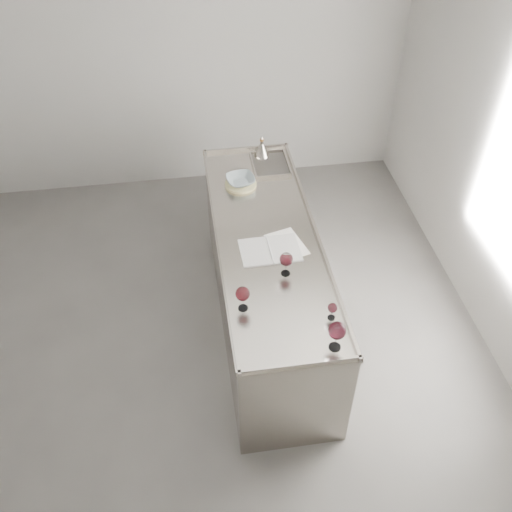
{
  "coord_description": "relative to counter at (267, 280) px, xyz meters",
  "views": [
    {
      "loc": [
        -0.06,
        -2.85,
        3.73
      ],
      "look_at": [
        0.37,
        0.02,
        1.02
      ],
      "focal_mm": 40.0,
      "sensor_mm": 36.0,
      "label": 1
    }
  ],
  "objects": [
    {
      "name": "room_shell",
      "position": [
        -0.5,
        -0.3,
        0.93
      ],
      "size": [
        4.54,
        5.04,
        2.84
      ],
      "color": "#52504D",
      "rests_on": "ground"
    },
    {
      "name": "loose_paper_top",
      "position": [
        0.12,
        -0.11,
        0.47
      ],
      "size": [
        0.31,
        0.37,
        0.0
      ],
      "primitive_type": "cube",
      "rotation": [
        0.0,
        0.0,
        0.27
      ],
      "color": "white",
      "rests_on": "counter"
    },
    {
      "name": "wine_glass_right",
      "position": [
        0.24,
        -1.08,
        0.62
      ],
      "size": [
        0.11,
        0.11,
        0.21
      ],
      "rotation": [
        0.0,
        0.0,
        -0.16
      ],
      "color": "white",
      "rests_on": "counter"
    },
    {
      "name": "trivet",
      "position": [
        -0.11,
        0.67,
        0.48
      ],
      "size": [
        0.33,
        0.33,
        0.02
      ],
      "primitive_type": "cylinder",
      "rotation": [
        0.0,
        0.0,
        -0.33
      ],
      "color": "#D1C787",
      "rests_on": "counter"
    },
    {
      "name": "wine_glass_small",
      "position": [
        0.27,
        -0.85,
        0.56
      ],
      "size": [
        0.06,
        0.06,
        0.13
      ],
      "rotation": [
        0.0,
        0.0,
        -0.39
      ],
      "color": "white",
      "rests_on": "counter"
    },
    {
      "name": "wine_glass_left",
      "position": [
        -0.28,
        -0.68,
        0.6
      ],
      "size": [
        0.09,
        0.09,
        0.19
      ],
      "rotation": [
        0.0,
        0.0,
        0.37
      ],
      "color": "white",
      "rests_on": "counter"
    },
    {
      "name": "wine_funnel",
      "position": [
        0.13,
        1.08,
        0.53
      ],
      "size": [
        0.14,
        0.14,
        0.21
      ],
      "rotation": [
        0.0,
        0.0,
        0.02
      ],
      "color": "gray",
      "rests_on": "counter"
    },
    {
      "name": "counter",
      "position": [
        0.0,
        0.0,
        0.0
      ],
      "size": [
        0.77,
        2.42,
        0.97
      ],
      "color": "gray",
      "rests_on": "ground"
    },
    {
      "name": "notebook",
      "position": [
        -0.01,
        -0.16,
        0.47
      ],
      "size": [
        0.44,
        0.31,
        0.02
      ],
      "rotation": [
        0.0,
        0.0,
        0.02
      ],
      "color": "white",
      "rests_on": "counter"
    },
    {
      "name": "wine_glass_middle",
      "position": [
        0.06,
        -0.41,
        0.6
      ],
      "size": [
        0.09,
        0.09,
        0.18
      ],
      "rotation": [
        0.0,
        0.0,
        0.21
      ],
      "color": "white",
      "rests_on": "counter"
    },
    {
      "name": "ceramic_bowl",
      "position": [
        -0.11,
        0.67,
        0.52
      ],
      "size": [
        0.26,
        0.26,
        0.06
      ],
      "primitive_type": "imported",
      "rotation": [
        0.0,
        0.0,
        0.15
      ],
      "color": "#88979E",
      "rests_on": "trivet"
    }
  ]
}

